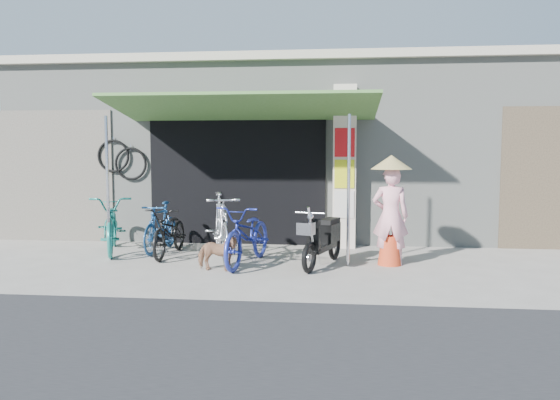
# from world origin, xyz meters

# --- Properties ---
(ground) EXTENTS (80.00, 80.00, 0.00)m
(ground) POSITION_xyz_m (0.00, 0.00, 0.00)
(ground) COLOR gray
(ground) RESTS_ON ground
(bicycle_shop) EXTENTS (12.30, 5.30, 3.66)m
(bicycle_shop) POSITION_xyz_m (-0.00, 5.09, 1.83)
(bicycle_shop) COLOR gray
(bicycle_shop) RESTS_ON ground
(shop_pillar) EXTENTS (0.42, 0.44, 3.00)m
(shop_pillar) POSITION_xyz_m (0.85, 2.45, 1.50)
(shop_pillar) COLOR beige
(shop_pillar) RESTS_ON ground
(awning) EXTENTS (4.60, 1.88, 2.72)m
(awning) POSITION_xyz_m (-0.90, 1.63, 2.51)
(awning) COLOR #3F6D31
(awning) RESTS_ON ground
(neighbour_left) EXTENTS (2.60, 0.06, 2.60)m
(neighbour_left) POSITION_xyz_m (-5.00, 2.59, 1.30)
(neighbour_left) COLOR #6B665B
(neighbour_left) RESTS_ON ground
(bike_teal) EXTENTS (1.31, 2.05, 1.02)m
(bike_teal) POSITION_xyz_m (-3.24, 1.46, 0.51)
(bike_teal) COLOR #1B7B71
(bike_teal) RESTS_ON ground
(bike_blue) EXTENTS (0.52, 1.50, 0.89)m
(bike_blue) POSITION_xyz_m (-2.40, 1.59, 0.44)
(bike_blue) COLOR navy
(bike_blue) RESTS_ON ground
(bike_black) EXTENTS (0.57, 1.61, 0.84)m
(bike_black) POSITION_xyz_m (-2.12, 1.23, 0.42)
(bike_black) COLOR black
(bike_black) RESTS_ON ground
(bike_silver) EXTENTS (1.07, 1.93, 1.12)m
(bike_silver) POSITION_xyz_m (-1.16, 0.91, 0.56)
(bike_silver) COLOR silver
(bike_silver) RESTS_ON ground
(bike_navy) EXTENTS (0.97, 1.92, 0.96)m
(bike_navy) POSITION_xyz_m (-0.66, 0.64, 0.48)
(bike_navy) COLOR navy
(bike_navy) RESTS_ON ground
(street_dog) EXTENTS (0.67, 0.35, 0.54)m
(street_dog) POSITION_xyz_m (-1.05, 0.13, 0.27)
(street_dog) COLOR tan
(street_dog) RESTS_ON ground
(moped) EXTENTS (0.68, 1.55, 0.91)m
(moped) POSITION_xyz_m (0.52, 0.68, 0.41)
(moped) COLOR black
(moped) RESTS_ON ground
(nun) EXTENTS (0.64, 0.64, 1.73)m
(nun) POSITION_xyz_m (1.56, 0.86, 0.86)
(nun) COLOR #F3A3B2
(nun) RESTS_ON ground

